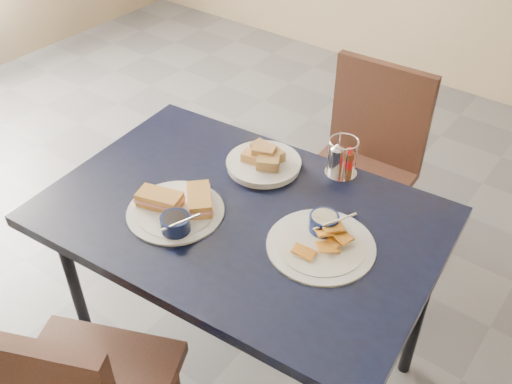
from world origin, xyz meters
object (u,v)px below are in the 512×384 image
Objects in this scene: sandwich_plate at (177,208)px; condiment_caddy at (341,159)px; plantain_plate at (322,238)px; chair_far at (366,156)px; bread_basket at (264,161)px; dining_table at (241,227)px.

condiment_caddy reaches higher than sandwich_plate.
chair_far is at bearing 107.48° from plantain_plate.
sandwich_plate is at bearing -100.23° from bread_basket.
bread_basket is 1.88× the size of condiment_caddy.
sandwich_plate is at bearing -100.93° from chair_far.
plantain_plate reaches higher than dining_table.
dining_table is 0.84m from chair_far.
chair_far is 3.54× the size of bread_basket.
sandwich_plate and plantain_plate have the same top height.
chair_far reaches higher than dining_table.
condiment_caddy is at bearing 59.35° from sandwich_plate.
sandwich_plate is 0.99× the size of plantain_plate.
dining_table is at bearing 39.69° from sandwich_plate.
plantain_plate is at bearing -28.62° from bread_basket.
dining_table is at bearing -70.03° from bread_basket.
plantain_plate is (0.43, 0.17, -0.01)m from sandwich_plate.
condiment_caddy is at bearing -76.24° from chair_far.
dining_table is at bearing -110.96° from condiment_caddy.
condiment_caddy reaches higher than dining_table.
sandwich_plate is (-0.18, -0.95, 0.26)m from chair_far.
plantain_plate is at bearing -72.52° from chair_far.
plantain_plate is 0.41m from bread_basket.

